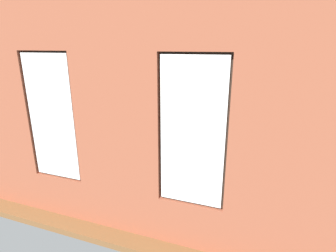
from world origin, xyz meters
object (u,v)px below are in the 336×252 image
(potted_plant_beside_window_right, at_px, (56,158))
(candle_jar, at_px, (177,137))
(cup_ceramic, at_px, (159,137))
(tv_flatscreen, at_px, (62,123))
(couch_left, at_px, (291,170))
(media_console, at_px, (65,144))
(remote_gray, at_px, (171,137))
(potted_plant_mid_room_small, at_px, (222,148))
(potted_plant_near_tv, at_px, (53,147))
(table_plant_small, at_px, (180,137))
(coffee_table, at_px, (177,141))
(potted_plant_corner_near_left, at_px, (292,126))
(couch_by_window, at_px, (129,185))
(potted_plant_between_couches, at_px, (205,178))

(potted_plant_beside_window_right, bearing_deg, candle_jar, -122.62)
(cup_ceramic, height_order, tv_flatscreen, tv_flatscreen)
(couch_left, distance_m, media_console, 5.44)
(remote_gray, relative_size, media_console, 0.17)
(cup_ceramic, distance_m, tv_flatscreen, 2.51)
(potted_plant_mid_room_small, bearing_deg, potted_plant_beside_window_right, 41.29)
(candle_jar, height_order, potted_plant_near_tv, potted_plant_near_tv)
(couch_left, bearing_deg, table_plant_small, -107.29)
(coffee_table, relative_size, cup_ceramic, 17.02)
(candle_jar, relative_size, potted_plant_near_tv, 0.11)
(remote_gray, xyz_separation_m, potted_plant_near_tv, (2.06, 1.95, 0.16))
(table_plant_small, height_order, potted_plant_corner_near_left, potted_plant_corner_near_left)
(couch_by_window, distance_m, potted_plant_between_couches, 1.41)
(coffee_table, height_order, tv_flatscreen, tv_flatscreen)
(table_plant_small, bearing_deg, cup_ceramic, 0.00)
(coffee_table, relative_size, media_console, 1.53)
(media_console, height_order, potted_plant_between_couches, potted_plant_between_couches)
(coffee_table, height_order, remote_gray, remote_gray)
(couch_left, xyz_separation_m, remote_gray, (2.82, -0.85, 0.09))
(couch_by_window, distance_m, coffee_table, 2.39)
(media_console, relative_size, potted_plant_corner_near_left, 1.01)
(remote_gray, height_order, tv_flatscreen, tv_flatscreen)
(potted_plant_between_couches, xyz_separation_m, potted_plant_near_tv, (3.47, -0.47, -0.12))
(remote_gray, xyz_separation_m, potted_plant_beside_window_right, (1.40, 2.58, 0.25))
(couch_by_window, height_order, table_plant_small, couch_by_window)
(table_plant_small, height_order, remote_gray, table_plant_small)
(media_console, distance_m, potted_plant_between_couches, 4.29)
(coffee_table, relative_size, potted_plant_beside_window_right, 1.24)
(couch_by_window, distance_m, candle_jar, 2.39)
(cup_ceramic, height_order, potted_plant_beside_window_right, potted_plant_beside_window_right)
(couch_left, distance_m, remote_gray, 2.95)
(potted_plant_between_couches, xyz_separation_m, potted_plant_corner_near_left, (-1.56, -3.80, -0.07))
(couch_left, height_order, coffee_table, couch_left)
(couch_left, distance_m, potted_plant_beside_window_right, 4.58)
(couch_by_window, height_order, coffee_table, couch_by_window)
(cup_ceramic, height_order, potted_plant_mid_room_small, potted_plant_mid_room_small)
(couch_by_window, xyz_separation_m, couch_left, (-2.77, -1.62, 0.00))
(tv_flatscreen, distance_m, potted_plant_mid_room_small, 4.08)
(tv_flatscreen, bearing_deg, potted_plant_corner_near_left, -156.85)
(table_plant_small, distance_m, potted_plant_near_tv, 2.94)
(potted_plant_mid_room_small, relative_size, potted_plant_between_couches, 0.46)
(potted_plant_between_couches, bearing_deg, cup_ceramic, -53.06)
(coffee_table, height_order, potted_plant_between_couches, potted_plant_between_couches)
(table_plant_small, relative_size, media_console, 0.21)
(remote_gray, bearing_deg, couch_left, -45.44)
(couch_by_window, xyz_separation_m, cup_ceramic, (0.31, -2.27, 0.12))
(media_console, relative_size, potted_plant_mid_room_small, 1.95)
(cup_ceramic, xyz_separation_m, candle_jar, (-0.45, -0.11, 0.00))
(potted_plant_corner_near_left, height_order, potted_plant_near_tv, potted_plant_corner_near_left)
(potted_plant_corner_near_left, bearing_deg, couch_left, 86.14)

